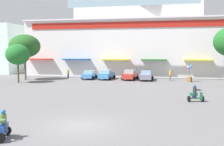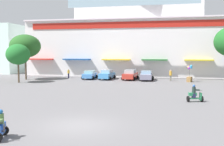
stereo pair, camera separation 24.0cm
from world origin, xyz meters
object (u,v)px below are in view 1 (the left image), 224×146
(pedestrian_0, at_px, (68,73))
(plaza_tree_2, at_px, (18,54))
(parked_car_3, at_px, (146,75))
(parked_car_1, at_px, (107,74))
(scooter_rider_1, at_px, (3,127))
(scooter_rider_3, at_px, (196,95))
(balloon_vendor_cart, at_px, (189,75))
(pedestrian_1, at_px, (170,75))
(parked_car_0, at_px, (89,75))
(parked_car_2, at_px, (130,75))
(plaza_tree_0, at_px, (25,46))

(pedestrian_0, bearing_deg, plaza_tree_2, -121.52)
(plaza_tree_2, bearing_deg, parked_car_3, 20.45)
(plaza_tree_2, xyz_separation_m, parked_car_3, (17.83, 6.65, -3.29))
(plaza_tree_2, height_order, parked_car_1, plaza_tree_2)
(scooter_rider_1, distance_m, scooter_rider_3, 16.36)
(scooter_rider_3, xyz_separation_m, balloon_vendor_cart, (0.94, 15.76, 0.41))
(scooter_rider_1, bearing_deg, parked_car_3, 79.41)
(parked_car_3, xyz_separation_m, pedestrian_1, (3.70, 0.15, 0.19))
(plaza_tree_2, relative_size, parked_car_0, 1.40)
(parked_car_2, bearing_deg, parked_car_1, -177.58)
(parked_car_0, bearing_deg, plaza_tree_0, -162.98)
(plaza_tree_2, distance_m, pedestrian_0, 9.50)
(pedestrian_1, bearing_deg, parked_car_0, 179.96)
(parked_car_2, distance_m, scooter_rider_1, 29.35)
(scooter_rider_1, bearing_deg, pedestrian_0, 104.59)
(pedestrian_0, xyz_separation_m, pedestrian_1, (16.86, -0.82, 0.11))
(parked_car_0, height_order, pedestrian_1, pedestrian_1)
(plaza_tree_0, bearing_deg, plaza_tree_2, -74.68)
(plaza_tree_2, distance_m, parked_car_0, 11.49)
(pedestrian_1, xyz_separation_m, balloon_vendor_cart, (2.69, -1.00, 0.09))
(parked_car_1, height_order, scooter_rider_3, scooter_rider_3)
(scooter_rider_1, bearing_deg, plaza_tree_0, 117.38)
(plaza_tree_2, xyz_separation_m, pedestrian_1, (21.53, 6.80, -3.10))
(pedestrian_0, distance_m, balloon_vendor_cart, 19.64)
(parked_car_2, bearing_deg, plaza_tree_0, -169.00)
(scooter_rider_3, distance_m, pedestrian_0, 25.61)
(plaza_tree_0, distance_m, scooter_rider_1, 29.71)
(parked_car_0, bearing_deg, parked_car_1, 0.96)
(plaza_tree_2, height_order, parked_car_3, plaza_tree_2)
(plaza_tree_0, distance_m, pedestrian_1, 23.19)
(plaza_tree_2, height_order, balloon_vendor_cart, plaza_tree_2)
(plaza_tree_2, height_order, scooter_rider_1, plaza_tree_2)
(plaza_tree_0, xyz_separation_m, plaza_tree_2, (1.05, -3.84, -1.26))
(parked_car_0, bearing_deg, parked_car_2, 1.78)
(scooter_rider_3, height_order, pedestrian_1, pedestrian_1)
(parked_car_0, relative_size, parked_car_2, 0.90)
(plaza_tree_0, distance_m, balloon_vendor_cart, 25.71)
(parked_car_1, distance_m, pedestrian_1, 10.01)
(plaza_tree_0, bearing_deg, scooter_rider_3, -29.56)
(parked_car_3, xyz_separation_m, pedestrian_0, (-13.16, 0.97, 0.08))
(parked_car_0, relative_size, parked_car_1, 0.93)
(parked_car_1, relative_size, pedestrian_0, 2.80)
(plaza_tree_2, xyz_separation_m, pedestrian_0, (4.67, 7.62, -3.21))
(plaza_tree_2, relative_size, balloon_vendor_cart, 2.19)
(parked_car_3, xyz_separation_m, balloon_vendor_cart, (6.39, -0.85, 0.28))
(parked_car_2, bearing_deg, parked_car_3, -8.07)
(parked_car_1, bearing_deg, balloon_vendor_cart, -4.75)
(scooter_rider_1, relative_size, scooter_rider_3, 0.98)
(parked_car_0, height_order, scooter_rider_1, scooter_rider_1)
(plaza_tree_0, relative_size, parked_car_0, 1.81)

